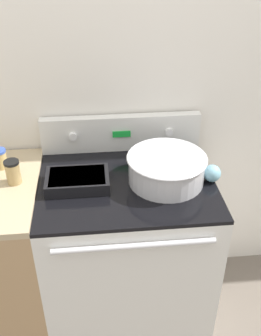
# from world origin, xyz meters

# --- Properties ---
(kitchen_wall) EXTENTS (8.00, 0.05, 2.50)m
(kitchen_wall) POSITION_xyz_m (0.00, 0.68, 1.25)
(kitchen_wall) COLOR silver
(kitchen_wall) RESTS_ON ground_plane
(stove_range) EXTENTS (0.80, 0.67, 0.90)m
(stove_range) POSITION_xyz_m (0.00, 0.32, 0.45)
(stove_range) COLOR silver
(stove_range) RESTS_ON ground_plane
(control_panel) EXTENTS (0.80, 0.07, 0.19)m
(control_panel) POSITION_xyz_m (0.00, 0.62, 0.99)
(control_panel) COLOR silver
(control_panel) RESTS_ON stove_range
(mixing_bowl) EXTENTS (0.36, 0.36, 0.13)m
(mixing_bowl) POSITION_xyz_m (0.18, 0.31, 0.97)
(mixing_bowl) COLOR silver
(mixing_bowl) RESTS_ON stove_range
(casserole_dish) EXTENTS (0.28, 0.18, 0.06)m
(casserole_dish) POSITION_xyz_m (-0.22, 0.31, 0.93)
(casserole_dish) COLOR black
(casserole_dish) RESTS_ON stove_range
(ladle) EXTENTS (0.08, 0.29, 0.08)m
(ladle) POSITION_xyz_m (0.39, 0.30, 0.94)
(ladle) COLOR #7AB2C6
(ladle) RESTS_ON stove_range
(spice_jar_black_cap) EXTENTS (0.07, 0.07, 0.11)m
(spice_jar_black_cap) POSITION_xyz_m (-0.50, 0.34, 0.97)
(spice_jar_black_cap) COLOR tan
(spice_jar_black_cap) RESTS_ON side_counter
(spice_jar_blue_cap) EXTENTS (0.07, 0.07, 0.09)m
(spice_jar_blue_cap) POSITION_xyz_m (-0.58, 0.48, 0.96)
(spice_jar_blue_cap) COLOR tan
(spice_jar_blue_cap) RESTS_ON side_counter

